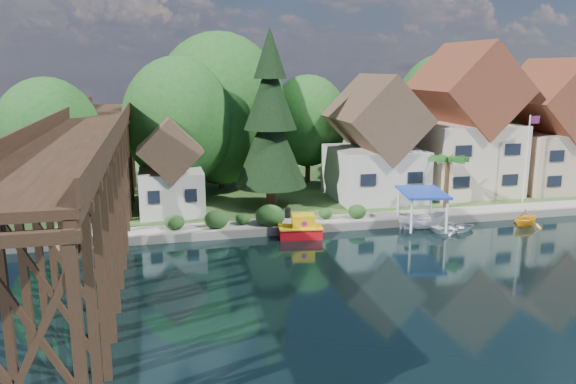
% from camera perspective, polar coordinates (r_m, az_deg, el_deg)
% --- Properties ---
extents(ground, '(140.00, 140.00, 0.00)m').
position_cam_1_polar(ground, '(35.10, 7.63, -7.64)').
color(ground, black).
rests_on(ground, ground).
extents(bank, '(140.00, 52.00, 0.50)m').
position_cam_1_polar(bank, '(66.87, -2.73, 2.35)').
color(bank, '#2C491D').
rests_on(bank, ground).
extents(seawall, '(60.00, 0.40, 0.62)m').
position_cam_1_polar(seawall, '(43.50, 8.84, -3.27)').
color(seawall, slate).
rests_on(seawall, ground).
extents(promenade, '(50.00, 2.60, 0.06)m').
position_cam_1_polar(promenade, '(45.36, 10.59, -2.39)').
color(promenade, gray).
rests_on(promenade, bank).
extents(trestle_bridge, '(4.12, 44.18, 9.30)m').
position_cam_1_polar(trestle_bridge, '(36.73, -19.31, 1.33)').
color(trestle_bridge, black).
rests_on(trestle_bridge, ground).
extents(house_left, '(7.64, 8.64, 11.02)m').
position_cam_1_polar(house_left, '(50.90, 8.80, 4.58)').
color(house_left, beige).
rests_on(house_left, bank).
extents(house_center, '(8.65, 9.18, 13.89)m').
position_cam_1_polar(house_center, '(55.18, 17.40, 6.10)').
color(house_center, beige).
rests_on(house_center, bank).
extents(house_right, '(8.15, 8.64, 12.45)m').
position_cam_1_polar(house_right, '(59.92, 25.07, 5.35)').
color(house_right, tan).
rests_on(house_right, bank).
extents(shed, '(5.09, 5.40, 7.85)m').
position_cam_1_polar(shed, '(45.97, -11.82, 1.97)').
color(shed, beige).
rests_on(shed, bank).
extents(bg_trees, '(49.90, 13.30, 10.57)m').
position_cam_1_polar(bg_trees, '(53.78, 0.77, 7.45)').
color(bg_trees, '#382314').
rests_on(bg_trees, bank).
extents(shrubs, '(15.76, 2.47, 1.70)m').
position_cam_1_polar(shrubs, '(42.06, -2.70, -2.38)').
color(shrubs, '#153C17').
rests_on(shrubs, bank).
extents(conifer, '(5.99, 5.99, 14.75)m').
position_cam_1_polar(conifer, '(46.46, -1.80, 7.04)').
color(conifer, '#382314').
rests_on(conifer, bank).
extents(palm_tree, '(3.77, 3.77, 4.61)m').
position_cam_1_polar(palm_tree, '(48.28, 15.95, 3.09)').
color(palm_tree, '#382314').
rests_on(palm_tree, bank).
extents(flagpole, '(1.18, 0.33, 7.64)m').
position_cam_1_polar(flagpole, '(52.50, 23.25, 4.00)').
color(flagpole, white).
rests_on(flagpole, bank).
extents(tugboat, '(3.33, 2.10, 2.27)m').
position_cam_1_polar(tugboat, '(40.59, 1.32, -3.73)').
color(tugboat, red).
rests_on(tugboat, ground).
extents(boat_white_a, '(3.59, 2.63, 0.72)m').
position_cam_1_polar(boat_white_a, '(44.11, 16.55, -3.36)').
color(boat_white_a, white).
rests_on(boat_white_a, ground).
extents(boat_canopy, '(3.97, 5.11, 2.96)m').
position_cam_1_polar(boat_canopy, '(43.73, 13.40, -2.08)').
color(boat_canopy, silver).
rests_on(boat_canopy, ground).
extents(boat_yellow, '(3.47, 3.26, 1.47)m').
position_cam_1_polar(boat_yellow, '(47.31, 23.06, -2.32)').
color(boat_yellow, yellow).
rests_on(boat_yellow, ground).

